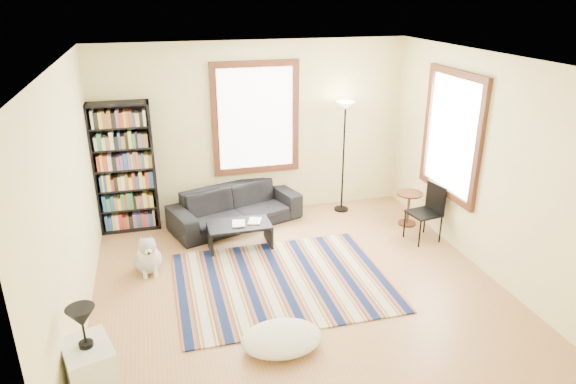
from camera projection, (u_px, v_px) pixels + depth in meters
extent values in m
cube|color=#A56D4B|center=(298.00, 290.00, 6.50)|extent=(5.00, 5.00, 0.10)
cube|color=white|center=(300.00, 55.00, 5.44)|extent=(5.00, 5.00, 0.10)
cube|color=beige|center=(255.00, 130.00, 8.26)|extent=(5.00, 0.10, 2.80)
cube|color=beige|center=(398.00, 304.00, 3.68)|extent=(5.00, 0.10, 2.80)
cube|color=beige|center=(65.00, 206.00, 5.36)|extent=(0.10, 5.00, 2.80)
cube|color=beige|center=(490.00, 165.00, 6.58)|extent=(0.10, 5.00, 2.80)
cube|color=white|center=(256.00, 118.00, 8.11)|extent=(1.20, 0.06, 1.60)
cube|color=white|center=(452.00, 135.00, 7.21)|extent=(0.06, 1.20, 1.60)
cube|color=#0D1A42|center=(282.00, 281.00, 6.59)|extent=(2.68, 2.14, 0.02)
imported|color=black|center=(236.00, 207.00, 8.11)|extent=(1.39, 2.19, 0.60)
cube|color=black|center=(124.00, 168.00, 7.70)|extent=(0.90, 0.30, 2.00)
cube|color=black|center=(240.00, 235.00, 7.44)|extent=(1.01, 0.76, 0.36)
imported|color=beige|center=(232.00, 224.00, 7.35)|extent=(0.22, 0.27, 0.02)
imported|color=beige|center=(249.00, 221.00, 7.46)|extent=(0.25, 0.29, 0.02)
ellipsoid|color=beige|center=(282.00, 338.00, 5.36)|extent=(0.97, 0.80, 0.22)
cylinder|color=#461D11|center=(408.00, 209.00, 8.12)|extent=(0.41, 0.41, 0.54)
cube|color=black|center=(424.00, 213.00, 7.55)|extent=(0.48, 0.47, 0.86)
cube|color=silver|center=(92.00, 379.00, 4.46)|extent=(0.51, 0.59, 0.70)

